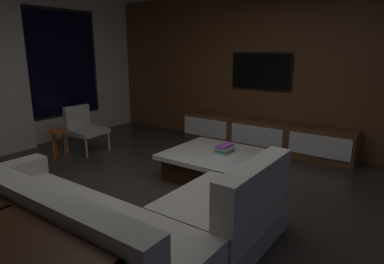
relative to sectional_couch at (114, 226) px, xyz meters
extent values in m
plane|color=#332B26|center=(0.88, 0.22, -0.29)|extent=(9.20, 9.20, 0.00)
cube|color=black|center=(2.18, 3.81, 1.16)|extent=(1.52, 0.02, 2.02)
cube|color=black|center=(2.18, 3.80, 1.16)|extent=(1.40, 0.03, 1.90)
cube|color=brown|center=(3.94, 0.22, 1.06)|extent=(0.12, 7.80, 2.70)
cube|color=gray|center=(-0.24, 0.23, -0.20)|extent=(0.90, 2.50, 0.18)
cube|color=#B2ADA3|center=(-0.24, 0.23, 0.01)|extent=(0.86, 2.42, 0.24)
cube|color=#B2ADA3|center=(-0.59, 0.23, 0.33)|extent=(0.20, 2.50, 0.40)
cube|color=#B2ADA3|center=(-0.24, 1.38, 0.22)|extent=(0.90, 0.20, 0.18)
cube|color=gray|center=(0.74, -0.57, -0.20)|extent=(1.10, 0.90, 0.18)
cube|color=#B2ADA3|center=(0.74, -0.57, 0.01)|extent=(1.07, 0.86, 0.24)
cube|color=#B2ADA3|center=(0.74, -0.92, 0.33)|extent=(1.10, 0.20, 0.40)
cube|color=beige|center=(-0.47, 0.78, 0.29)|extent=(0.10, 0.36, 0.36)
cube|color=#B2A893|center=(-0.47, -0.07, 0.29)|extent=(0.10, 0.36, 0.36)
cube|color=black|center=(2.03, 0.31, -0.14)|extent=(1.00, 1.00, 0.30)
cube|color=white|center=(2.03, 0.31, 0.04)|extent=(1.16, 1.16, 0.06)
cube|color=#54C9C4|center=(2.10, 0.16, 0.08)|extent=(0.28, 0.16, 0.02)
cube|color=olive|center=(2.10, 0.17, 0.11)|extent=(0.21, 0.18, 0.03)
cube|color=#92C7D3|center=(2.11, 0.18, 0.14)|extent=(0.26, 0.21, 0.03)
cube|color=#B54DB9|center=(2.10, 0.16, 0.17)|extent=(0.26, 0.14, 0.03)
cylinder|color=#B2ADA0|center=(2.02, 2.43, -0.11)|extent=(0.04, 0.04, 0.36)
cylinder|color=#B2ADA0|center=(1.54, 2.41, -0.11)|extent=(0.04, 0.04, 0.36)
cylinder|color=#B2ADA0|center=(2.00, 2.93, -0.11)|extent=(0.04, 0.04, 0.36)
cylinder|color=#B2ADA0|center=(1.52, 2.91, -0.11)|extent=(0.04, 0.04, 0.36)
cube|color=#B2ADA3|center=(1.77, 2.67, 0.07)|extent=(0.56, 0.58, 0.08)
cube|color=#B2ADA3|center=(1.76, 2.91, 0.30)|extent=(0.49, 0.10, 0.38)
cylinder|color=#BF4C1E|center=(1.18, 2.77, -0.06)|extent=(0.03, 0.03, 0.46)
cylinder|color=#BF4C1E|center=(1.38, 2.77, -0.06)|extent=(0.03, 0.03, 0.46)
cylinder|color=#BF4C1E|center=(1.28, 2.87, -0.06)|extent=(0.03, 0.03, 0.46)
cylinder|color=#BF4C1E|center=(1.28, 2.77, 0.16)|extent=(0.32, 0.32, 0.02)
cube|color=brown|center=(3.66, 0.32, -0.03)|extent=(0.44, 3.10, 0.52)
cube|color=white|center=(3.43, -0.73, 0.00)|extent=(0.02, 0.93, 0.33)
cube|color=white|center=(3.43, 0.32, 0.00)|extent=(0.02, 0.93, 0.33)
cube|color=white|center=(3.43, 1.36, 0.00)|extent=(0.02, 0.93, 0.33)
cube|color=black|center=(3.62, -0.54, -0.17)|extent=(0.33, 0.68, 0.19)
cube|color=#95CDD3|center=(3.62, -0.80, -0.17)|extent=(0.03, 0.04, 0.18)
cube|color=#984E47|center=(3.62, -0.72, -0.19)|extent=(0.03, 0.04, 0.16)
cube|color=#7BD2CB|center=(3.62, -0.65, -0.19)|extent=(0.03, 0.04, 0.15)
cube|color=#5FAE82|center=(3.62, -0.57, -0.19)|extent=(0.03, 0.04, 0.15)
cube|color=#72C6C4|center=(3.62, -0.50, -0.17)|extent=(0.03, 0.04, 0.18)
cube|color=#CAB394|center=(3.62, -0.42, -0.18)|extent=(0.03, 0.04, 0.17)
cube|color=#709D69|center=(3.62, -0.35, -0.19)|extent=(0.03, 0.04, 0.14)
cube|color=#54BC46|center=(3.62, -0.28, -0.17)|extent=(0.03, 0.04, 0.18)
cube|color=black|center=(3.84, 0.47, 1.06)|extent=(0.04, 1.10, 0.64)
cube|color=black|center=(3.83, 0.47, 1.06)|extent=(0.05, 1.06, 0.60)
camera|label=1|loc=(-1.66, -2.00, 1.45)|focal=31.19mm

